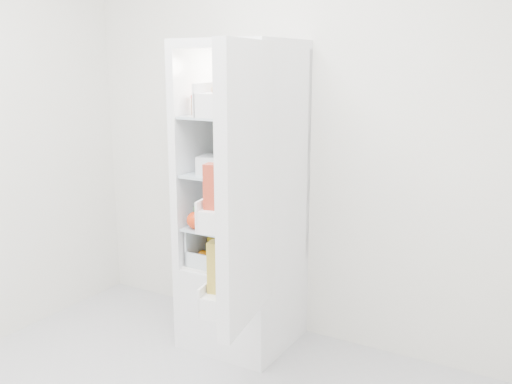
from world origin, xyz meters
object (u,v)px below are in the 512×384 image
Objects in this scene: red_cabbage at (251,207)px; refrigerator at (246,234)px; mushroom_bowl at (224,211)px; fridge_door at (241,192)px.

refrigerator is at bearing -103.83° from red_cabbage.
refrigerator is 0.17m from red_cabbage.
fridge_door reaches higher than mushroom_bowl.
mushroom_bowl is at bearing -170.31° from red_cabbage.
mushroom_bowl is (-0.18, -0.03, -0.04)m from red_cabbage.
fridge_door reaches higher than red_cabbage.
mushroom_bowl is 0.13× the size of fridge_door.
red_cabbage is at bearing 16.28° from fridge_door.
refrigerator is 0.84m from fridge_door.
mushroom_bowl is (-0.17, 0.01, 0.12)m from refrigerator.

